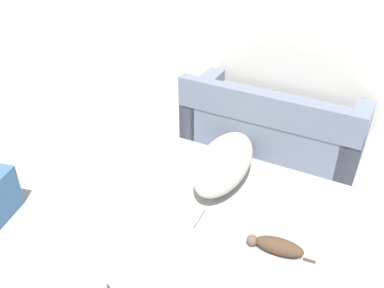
# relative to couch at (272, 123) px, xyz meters

# --- Properties ---
(wall_back) EXTENTS (6.47, 0.06, 2.58)m
(wall_back) POSITION_rel_couch_xyz_m (-0.52, 0.62, 1.01)
(wall_back) COLOR silver
(wall_back) RESTS_ON ground_plane
(couch) EXTENTS (2.04, 0.88, 0.80)m
(couch) POSITION_rel_couch_xyz_m (0.00, 0.00, 0.00)
(couch) COLOR slate
(couch) RESTS_ON ground_plane
(dog) EXTENTS (0.56, 1.55, 0.43)m
(dog) POSITION_rel_couch_xyz_m (-0.20, -0.87, -0.07)
(dog) COLOR beige
(dog) RESTS_ON ground_plane
(cat) EXTENTS (0.60, 0.19, 0.14)m
(cat) POSITION_rel_couch_xyz_m (0.61, -1.61, -0.21)
(cat) COLOR #473323
(cat) RESTS_ON ground_plane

